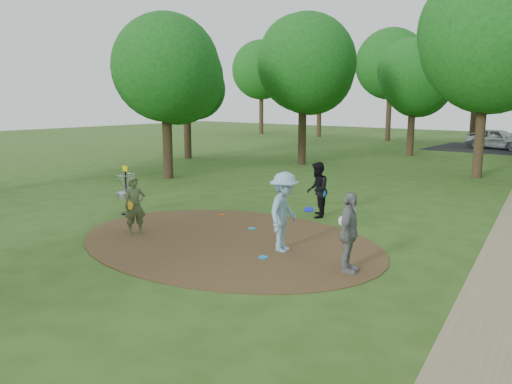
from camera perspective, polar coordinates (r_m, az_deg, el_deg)
The scene contains 12 objects.
ground at distance 12.85m, azimuth -3.37°, elevation -5.60°, with size 100.00×100.00×0.00m, color #2D5119.
dirt_clearing at distance 12.85m, azimuth -3.37°, elevation -5.55°, with size 8.40×8.40×0.02m, color #47301C.
player_observer_with_disc at distance 13.65m, azimuth -13.68°, elevation -1.53°, with size 0.60×0.68×1.57m.
player_throwing_with_disc at distance 11.77m, azimuth 3.23°, elevation -2.30°, with size 1.32×1.37×1.91m.
player_walking_with_disc at distance 15.31m, azimuth 7.00°, elevation 0.25°, with size 0.95×1.03×1.70m.
player_waiting_with_disc at distance 10.52m, azimuth 10.58°, elevation -4.61°, with size 0.65×1.07×1.71m.
disc_ground_cyan at distance 13.92m, azimuth -0.45°, elevation -4.19°, with size 0.22×0.22×0.02m, color #189DC5.
disc_ground_blue at distance 11.46m, azimuth 0.85°, elevation -7.46°, with size 0.22×0.22×0.02m, color #0C91DB.
disc_ground_red at distance 15.55m, azimuth -3.99°, elevation -2.63°, with size 0.22×0.22×0.02m, color #C04213.
car_left at distance 40.12m, azimuth 25.95°, elevation 5.48°, with size 1.75×4.35×1.48m, color #B2B4BA.
disc_golf_basket at distance 16.13m, azimuth -14.63°, elevation 0.59°, with size 0.63×0.63×1.54m.
tree_ring at distance 18.23m, azimuth 21.00°, elevation 15.12°, with size 36.54×45.03×9.11m.
Camera 1 is at (8.29, -9.14, 3.58)m, focal length 35.00 mm.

